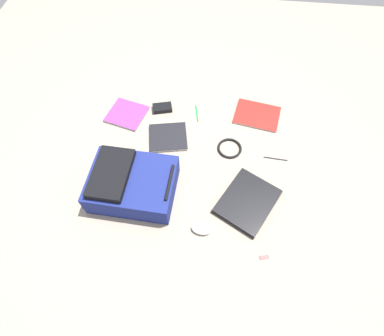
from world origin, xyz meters
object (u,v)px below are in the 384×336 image
laptop (247,201)px  book_manual (168,137)px  backpack (131,183)px  power_brick (162,108)px  computer_mouse (201,229)px  usb_stick (264,257)px  book_blue (257,115)px  pen_black (276,158)px  cable_coil (230,148)px  book_comic (127,114)px  pen_blue (197,113)px

laptop → book_manual: laptop is taller
backpack → book_manual: bearing=160.5°
power_brick → computer_mouse: bearing=22.5°
backpack → usb_stick: (0.28, 0.70, -0.08)m
book_manual → book_blue: bearing=114.0°
backpack → pen_black: bearing=110.7°
backpack → cable_coil: size_ratio=3.11×
backpack → usb_stick: bearing=67.8°
power_brick → pen_black: 0.77m
book_comic → cable_coil: size_ratio=1.88×
book_manual → pen_blue: (-0.21, 0.15, -0.00)m
computer_mouse → usb_stick: bearing=78.9°
computer_mouse → pen_blue: bearing=-165.6°
book_comic → power_brick: size_ratio=2.23×
book_comic → cable_coil: book_comic is taller
book_blue → computer_mouse: (0.79, -0.28, 0.01)m
laptop → pen_blue: size_ratio=2.93×
power_brick → pen_blue: bearing=86.8°
backpack → book_manual: 0.40m
power_brick → book_comic: bearing=-71.9°
book_manual → cable_coil: (0.04, 0.37, -0.00)m
book_blue → book_comic: 0.82m
book_blue → power_brick: 0.60m
book_comic → book_manual: size_ratio=1.05×
computer_mouse → pen_black: size_ratio=0.72×
book_manual → power_brick: power_brick is taller
book_blue → usb_stick: bearing=2.1°
pen_blue → backpack: bearing=-25.9°
book_manual → pen_black: (0.08, 0.64, -0.01)m
laptop → pen_blue: laptop is taller
book_manual → pen_blue: size_ratio=1.91×
book_manual → usb_stick: size_ratio=5.75×
cable_coil → power_brick: (-0.26, -0.44, 0.01)m
cable_coil → pen_black: size_ratio=1.06×
pen_blue → usb_stick: bearing=25.5°
book_comic → pen_black: 0.95m
computer_mouse → pen_black: computer_mouse is taller
book_blue → pen_black: book_blue is taller
laptop → pen_blue: (-0.59, -0.33, -0.01)m
pen_black → pen_blue: 0.57m
book_manual → book_comic: bearing=-118.1°
book_comic → book_manual: 0.33m
power_brick → book_manual: bearing=17.6°
pen_blue → usb_stick: 0.96m
computer_mouse → book_manual: bearing=-148.5°
backpack → cable_coil: bearing=123.5°
book_comic → cable_coil: (0.19, 0.66, -0.00)m
laptop → computer_mouse: size_ratio=4.04×
book_manual → pen_black: 0.64m
book_manual → pen_black: size_ratio=1.90×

